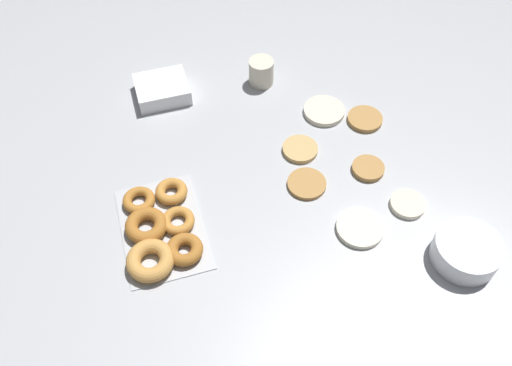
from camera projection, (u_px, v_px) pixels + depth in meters
The scene contains 12 objects.
ground_plane at pixel (297, 169), 1.46m from camera, with size 3.00×3.00×0.00m, color #B2B5BA.
pancake_0 at pixel (360, 228), 1.34m from camera, with size 0.12×0.12×0.01m, color silver.
pancake_1 at pixel (324, 111), 1.59m from camera, with size 0.12×0.12×0.02m, color beige.
pancake_2 at pixel (300, 149), 1.50m from camera, with size 0.10×0.10×0.01m, color tan.
pancake_3 at pixel (368, 168), 1.46m from camera, with size 0.09×0.09×0.02m, color #B27F42.
pancake_4 at pixel (307, 184), 1.43m from camera, with size 0.10×0.10×0.01m, color #B27F42.
pancake_5 at pixel (365, 119), 1.57m from camera, with size 0.10×0.10×0.01m, color #B27F42.
pancake_6 at pixel (408, 204), 1.38m from camera, with size 0.09×0.09×0.02m, color beige.
donut_tray at pixel (159, 231), 1.32m from camera, with size 0.30×0.20×0.04m.
batter_bowl at pixel (466, 251), 1.27m from camera, with size 0.16×0.16×0.06m.
container_stack at pixel (162, 89), 1.62m from camera, with size 0.13×0.15×0.05m.
paper_cup at pixel (261, 72), 1.64m from camera, with size 0.08×0.08×0.08m.
Camera 1 is at (0.85, -0.37, 1.14)m, focal length 38.00 mm.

